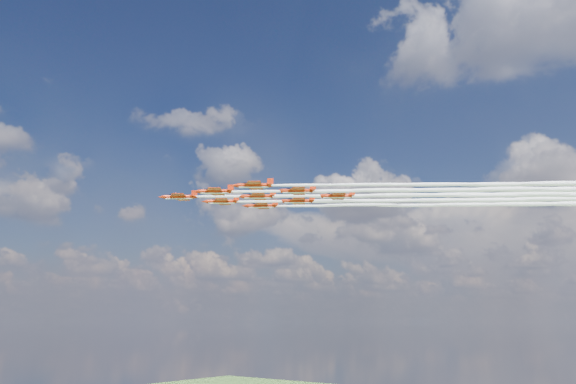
# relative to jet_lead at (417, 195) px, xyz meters

# --- Properties ---
(jet_lead) EXTENTS (114.01, 84.66, 2.74)m
(jet_lead) POSITION_rel_jet_lead_xyz_m (0.00, 0.00, 0.00)
(jet_lead) COLOR #B6240A
(jet_row2_port) EXTENTS (114.01, 84.66, 2.74)m
(jet_row2_port) POSITION_rel_jet_lead_xyz_m (12.77, 1.33, 0.00)
(jet_row2_port) COLOR #B6240A
(jet_row2_starb) EXTENTS (114.01, 84.66, 2.74)m
(jet_row2_starb) POSITION_rel_jet_lead_xyz_m (5.09, 11.78, 0.00)
(jet_row2_starb) COLOR #B6240A
(jet_row3_port) EXTENTS (114.01, 84.66, 2.74)m
(jet_row3_port) POSITION_rel_jet_lead_xyz_m (25.53, 2.66, 0.00)
(jet_row3_port) COLOR #B6240A
(jet_row3_centre) EXTENTS (114.01, 84.66, 2.74)m
(jet_row3_centre) POSITION_rel_jet_lead_xyz_m (17.85, 13.11, 0.00)
(jet_row3_centre) COLOR #B6240A
(jet_row3_starb) EXTENTS (114.01, 84.66, 2.74)m
(jet_row3_starb) POSITION_rel_jet_lead_xyz_m (10.17, 23.57, 0.00)
(jet_row3_starb) COLOR #B6240A
(jet_row4_port) EXTENTS (114.01, 84.66, 2.74)m
(jet_row4_port) POSITION_rel_jet_lead_xyz_m (30.62, 14.44, 0.00)
(jet_row4_port) COLOR #B6240A
(jet_row4_starb) EXTENTS (114.01, 84.66, 2.74)m
(jet_row4_starb) POSITION_rel_jet_lead_xyz_m (22.94, 24.90, 0.00)
(jet_row4_starb) COLOR #B6240A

